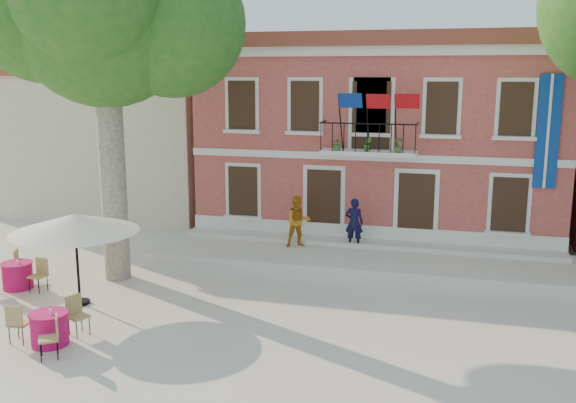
% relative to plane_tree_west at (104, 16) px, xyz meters
% --- Properties ---
extents(ground, '(90.00, 90.00, 0.00)m').
position_rel_plane_tree_west_xyz_m(ground, '(4.92, -0.96, -7.69)').
color(ground, beige).
rests_on(ground, ground).
extents(main_building, '(13.50, 9.59, 7.50)m').
position_rel_plane_tree_west_xyz_m(main_building, '(6.92, 9.03, -3.91)').
color(main_building, '#C55F47').
rests_on(main_building, ground).
extents(neighbor_west, '(9.40, 9.40, 6.40)m').
position_rel_plane_tree_west_xyz_m(neighbor_west, '(-4.58, 10.04, -4.47)').
color(neighbor_west, beige).
rests_on(neighbor_west, ground).
extents(terrace, '(14.00, 3.40, 0.30)m').
position_rel_plane_tree_west_xyz_m(terrace, '(6.92, 3.44, -7.54)').
color(terrace, silver).
rests_on(terrace, ground).
extents(plane_tree_west, '(5.33, 5.33, 10.46)m').
position_rel_plane_tree_west_xyz_m(plane_tree_west, '(0.00, 0.00, 0.00)').
color(plane_tree_west, '#A59E84').
rests_on(plane_tree_west, ground).
extents(patio_umbrella, '(3.35, 3.35, 2.49)m').
position_rel_plane_tree_west_xyz_m(patio_umbrella, '(0.14, -2.27, -5.45)').
color(patio_umbrella, black).
rests_on(patio_umbrella, ground).
extents(pedestrian_navy, '(0.62, 0.41, 1.68)m').
position_rel_plane_tree_west_xyz_m(pedestrian_navy, '(6.53, 4.29, -6.55)').
color(pedestrian_navy, black).
rests_on(pedestrian_navy, terrace).
extents(pedestrian_orange, '(1.05, 0.96, 1.74)m').
position_rel_plane_tree_west_xyz_m(pedestrian_orange, '(4.68, 3.83, -6.52)').
color(pedestrian_orange, '#C67317').
rests_on(pedestrian_orange, terrace).
extents(cafe_table_0, '(1.71, 1.86, 0.95)m').
position_rel_plane_tree_west_xyz_m(cafe_table_0, '(-2.30, -1.63, -7.26)').
color(cafe_table_0, '#C8125A').
rests_on(cafe_table_0, ground).
extents(cafe_table_1, '(1.68, 1.87, 0.95)m').
position_rel_plane_tree_west_xyz_m(cafe_table_1, '(0.99, -4.78, -7.26)').
color(cafe_table_1, '#C8125A').
rests_on(cafe_table_1, ground).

